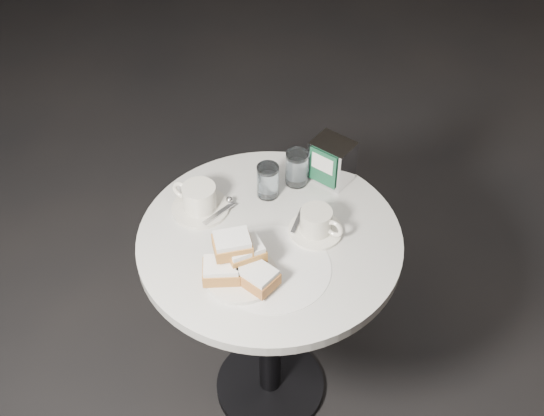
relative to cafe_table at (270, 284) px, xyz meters
The scene contains 9 objects.
ground 0.55m from the cafe_table, ahead, with size 7.00×7.00×0.00m, color black.
cafe_table is the anchor object (origin of this frame).
sugar_spill 0.23m from the cafe_table, 67.96° to the right, with size 0.30×0.30×0.00m, color white.
beignet_plate 0.29m from the cafe_table, 100.12° to the right, with size 0.20×0.19×0.12m.
coffee_cup_left 0.32m from the cafe_table, 169.80° to the left, with size 0.18×0.18×0.08m.
coffee_cup_right 0.26m from the cafe_table, 25.24° to the left, with size 0.18×0.18×0.07m.
water_glass_left 0.30m from the cafe_table, 109.77° to the left, with size 0.06×0.06×0.10m.
water_glass_right 0.34m from the cafe_table, 88.46° to the left, with size 0.08×0.08×0.10m.
napkin_dispenser 0.39m from the cafe_table, 70.72° to the left, with size 0.13×0.12×0.13m.
Camera 1 is at (0.38, -1.17, 2.05)m, focal length 45.00 mm.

